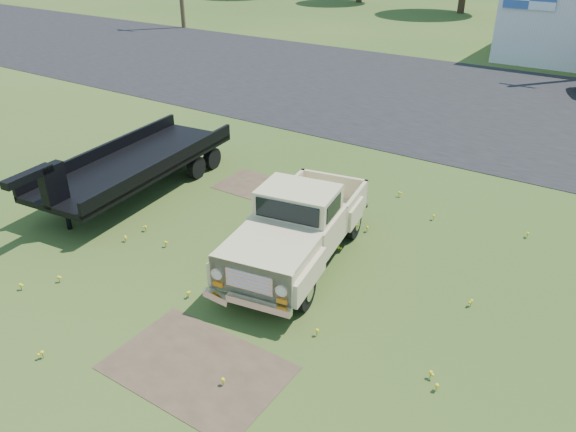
# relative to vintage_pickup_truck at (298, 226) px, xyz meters

# --- Properties ---
(ground) EXTENTS (140.00, 140.00, 0.00)m
(ground) POSITION_rel_vintage_pickup_truck_xyz_m (-1.10, -0.82, -0.90)
(ground) COLOR #2C4A17
(ground) RESTS_ON ground
(asphalt_lot) EXTENTS (90.00, 14.00, 0.02)m
(asphalt_lot) POSITION_rel_vintage_pickup_truck_xyz_m (-1.10, 14.18, -0.90)
(asphalt_lot) COLOR black
(asphalt_lot) RESTS_ON ground
(dirt_patch_a) EXTENTS (3.00, 2.00, 0.01)m
(dirt_patch_a) POSITION_rel_vintage_pickup_truck_xyz_m (0.40, -3.82, -0.90)
(dirt_patch_a) COLOR #453524
(dirt_patch_a) RESTS_ON ground
(dirt_patch_b) EXTENTS (2.20, 1.60, 0.01)m
(dirt_patch_b) POSITION_rel_vintage_pickup_truck_xyz_m (-3.10, 2.68, -0.90)
(dirt_patch_b) COLOR #453524
(dirt_patch_b) RESTS_ON ground
(vintage_pickup_truck) EXTENTS (2.75, 5.23, 1.81)m
(vintage_pickup_truck) POSITION_rel_vintage_pickup_truck_xyz_m (0.00, 0.00, 0.00)
(vintage_pickup_truck) COLOR beige
(vintage_pickup_truck) RESTS_ON ground
(flatbed_trailer) EXTENTS (2.96, 6.96, 1.84)m
(flatbed_trailer) POSITION_rel_vintage_pickup_truck_xyz_m (-5.78, 0.67, 0.02)
(flatbed_trailer) COLOR black
(flatbed_trailer) RESTS_ON ground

